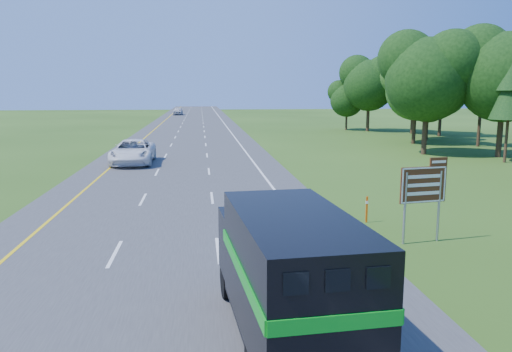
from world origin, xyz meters
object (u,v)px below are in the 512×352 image
Objects in this scene: horse_truck at (287,274)px; far_car at (178,111)px; exit_sign at (424,188)px; white_suv at (133,152)px.

far_car is (-7.01, 110.35, -0.81)m from horse_truck.
exit_sign is (6.50, 7.25, 0.37)m from horse_truck.
white_suv is 80.72m from far_car.
horse_truck is 1.09× the size of white_suv.
white_suv is (-7.14, 29.62, -0.77)m from horse_truck.
white_suv is at bearing 112.58° from exit_sign.
far_car is 103.99m from exit_sign.
exit_sign is (13.52, -103.10, 1.19)m from far_car.
horse_truck is at bearing -140.71° from exit_sign.
horse_truck reaches higher than white_suv.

